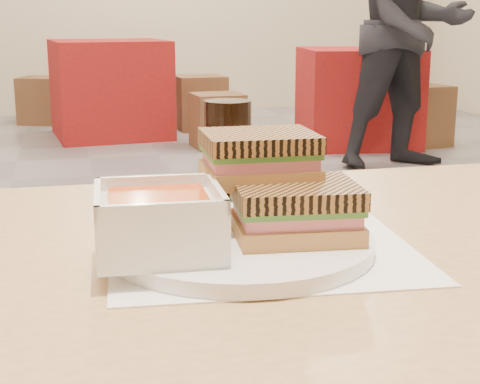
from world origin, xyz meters
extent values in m
cube|color=tan|center=(0.10, -1.97, 0.73)|extent=(1.20, 0.70, 0.03)
cube|color=white|center=(0.04, -2.00, 0.75)|extent=(0.34, 0.28, 0.00)
cylinder|color=white|center=(0.01, -1.98, 0.76)|extent=(0.29, 0.29, 0.02)
cube|color=white|center=(-0.08, -2.02, 0.79)|extent=(0.13, 0.13, 0.05)
cube|color=#CE5213|center=(-0.08, -2.02, 0.82)|extent=(0.10, 0.10, 0.01)
cube|color=white|center=(-0.02, -2.02, 0.83)|extent=(0.01, 0.12, 0.01)
cube|color=white|center=(-0.14, -2.01, 0.83)|extent=(0.01, 0.12, 0.01)
cube|color=white|center=(-0.07, -1.96, 0.83)|extent=(0.12, 0.01, 0.01)
cube|color=white|center=(-0.08, -2.07, 0.83)|extent=(0.12, 0.01, 0.01)
cube|color=#B38243|center=(0.07, -2.00, 0.78)|extent=(0.14, 0.12, 0.02)
cube|color=#C36472|center=(0.07, -2.00, 0.79)|extent=(0.13, 0.11, 0.01)
cube|color=#386B23|center=(0.07, -2.00, 0.80)|extent=(0.14, 0.12, 0.01)
cube|color=brown|center=(0.07, -2.00, 0.82)|extent=(0.14, 0.12, 0.02)
cube|color=#B38243|center=(0.05, -1.94, 0.83)|extent=(0.13, 0.11, 0.02)
cube|color=#C36472|center=(0.05, -1.94, 0.84)|extent=(0.12, 0.10, 0.01)
cube|color=#386B23|center=(0.05, -1.94, 0.85)|extent=(0.12, 0.10, 0.01)
cube|color=brown|center=(0.05, -1.94, 0.86)|extent=(0.13, 0.11, 0.02)
cylinder|color=black|center=(0.05, -1.76, 0.82)|extent=(0.06, 0.06, 0.14)
cube|color=maroon|center=(2.09, 2.59, 0.37)|extent=(0.97, 0.97, 0.75)
cube|color=maroon|center=(0.23, 3.46, 0.40)|extent=(0.99, 0.99, 0.80)
cube|color=brown|center=(0.99, 2.72, 0.21)|extent=(0.40, 0.40, 0.42)
cube|color=brown|center=(2.53, 2.43, 0.24)|extent=(0.48, 0.48, 0.47)
cube|color=brown|center=(-0.35, 4.37, 0.22)|extent=(0.50, 0.50, 0.43)
cube|color=brown|center=(1.03, 3.66, 0.24)|extent=(0.45, 0.45, 0.48)
imported|color=black|center=(2.06, 1.67, 0.93)|extent=(1.02, 0.85, 1.87)
camera|label=1|loc=(-0.16, -2.70, 1.00)|focal=53.93mm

